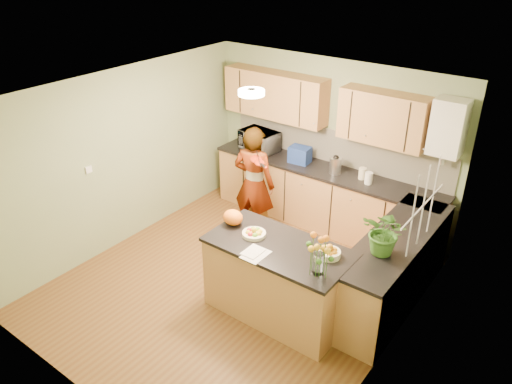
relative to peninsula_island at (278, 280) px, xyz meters
The scene contains 28 objects.
floor 0.87m from the peninsula_island, 169.17° to the left, with size 4.50×4.50×0.00m, color brown.
ceiling 2.15m from the peninsula_island, 169.17° to the left, with size 4.00×4.50×0.02m, color white.
wall_back 2.61m from the peninsula_island, 106.61° to the left, with size 4.00×0.02×2.50m, color gray.
wall_front 2.36m from the peninsula_island, 108.60° to the right, with size 4.00×0.02×2.50m, color gray.
wall_left 2.82m from the peninsula_island, behind, with size 0.02×4.50×2.50m, color gray.
wall_right 1.51m from the peninsula_island, ahead, with size 0.02×4.50×2.50m, color gray.
back_counter 2.17m from the peninsula_island, 106.34° to the left, with size 3.64×0.62×0.94m.
right_counter 1.40m from the peninsula_island, 44.95° to the left, with size 0.62×2.24×0.94m.
splashback 2.55m from the peninsula_island, 104.46° to the left, with size 3.60×0.02×0.52m, color silver.
upper_cabinets 2.76m from the peninsula_island, 111.82° to the left, with size 3.20×0.34×0.70m.
boiler 2.82m from the peninsula_island, 66.06° to the left, with size 0.40×0.30×0.86m.
window_right 1.83m from the peninsula_island, 29.88° to the left, with size 0.01×1.30×1.05m.
light_switch 2.86m from the peninsula_island, behind, with size 0.02×0.09×0.09m, color white.
ceiling_lamp 2.16m from the peninsula_island, 148.50° to the left, with size 0.30×0.30×0.07m.
peninsula_island is the anchor object (origin of this frame).
fruit_dish 0.62m from the peninsula_island, behind, with size 0.27×0.27×0.10m.
orange_bowl 0.78m from the peninsula_island, 15.26° to the left, with size 0.24×0.24×0.14m.
flower_vase 1.02m from the peninsula_island, 16.70° to the right, with size 0.28×0.28×0.51m.
orange_bag 0.90m from the peninsula_island, behind, with size 0.25×0.21×0.19m, color orange.
papers 0.57m from the peninsula_island, 108.43° to the right, with size 0.23×0.31×0.01m, color white.
violinist 1.76m from the peninsula_island, 136.34° to the left, with size 0.63×0.41×1.72m, color #DCA487.
violin 1.69m from the peninsula_island, 137.19° to the left, with size 0.55×0.22×0.11m, color #541505, non-canonical shape.
microwave 2.83m from the peninsula_island, 131.16° to the left, with size 0.59×0.40×0.33m, color white.
blue_box 2.40m from the peninsula_island, 116.76° to the left, with size 0.31×0.23×0.25m, color navy.
kettle 2.19m from the peninsula_island, 101.81° to the left, with size 0.17×0.17×0.32m.
jar_cream 2.18m from the peninsula_island, 90.74° to the left, with size 0.11×0.11×0.17m, color #F6EBC5.
jar_white 2.10m from the peninsula_island, 86.92° to the left, with size 0.11×0.11×0.17m, color white.
potted_plant 1.35m from the peninsula_island, 29.47° to the left, with size 0.47×0.41×0.53m, color #386B23.
Camera 1 is at (3.29, -4.01, 4.03)m, focal length 35.00 mm.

